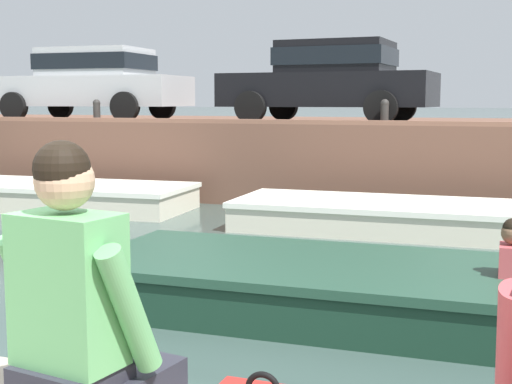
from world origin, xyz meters
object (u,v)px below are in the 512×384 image
object	(u,v)px
car_left_inner_black	(331,78)
motorboat_passing	(439,297)
boat_moored_central_cream	(444,219)
mooring_bollard_mid	(385,111)
person_seated_right	(78,312)
car_leftmost_silver	(92,81)
boat_moored_west_cream	(46,195)
mooring_bollard_west	(97,110)

from	to	relation	value
car_left_inner_black	motorboat_passing	bearing A→B (deg)	-68.98
boat_moored_central_cream	mooring_bollard_mid	distance (m)	2.73
person_seated_right	boat_moored_central_cream	bearing A→B (deg)	86.88
boat_moored_central_cream	car_left_inner_black	world-z (taller)	car_left_inner_black
car_leftmost_silver	person_seated_right	distance (m)	13.73
motorboat_passing	car_left_inner_black	bearing A→B (deg)	111.02
boat_moored_west_cream	person_seated_right	distance (m)	10.89
car_left_inner_black	mooring_bollard_mid	distance (m)	1.81
mooring_bollard_west	motorboat_passing	bearing A→B (deg)	-40.21
mooring_bollard_west	car_leftmost_silver	bearing A→B (deg)	125.85
car_leftmost_silver	car_left_inner_black	bearing A→B (deg)	-0.06
boat_moored_central_cream	mooring_bollard_mid	xyz separation A→B (m)	(-1.23, 1.90, 1.53)
mooring_bollard_mid	person_seated_right	size ratio (longest dim) A/B	0.46
car_leftmost_silver	mooring_bollard_mid	xyz separation A→B (m)	(6.61, -1.17, -0.61)
boat_moored_west_cream	motorboat_passing	distance (m)	8.63
mooring_bollard_west	person_seated_right	bearing A→B (deg)	-57.77
boat_moored_central_cream	boat_moored_west_cream	bearing A→B (deg)	178.40
car_leftmost_silver	mooring_bollard_west	bearing A→B (deg)	-54.15
person_seated_right	mooring_bollard_west	bearing A→B (deg)	122.23
boat_moored_west_cream	mooring_bollard_west	distance (m)	2.28
motorboat_passing	mooring_bollard_west	bearing A→B (deg)	139.79
boat_moored_central_cream	mooring_bollard_mid	bearing A→B (deg)	122.84
mooring_bollard_west	person_seated_right	xyz separation A→B (m)	(6.53, -10.36, -0.55)
boat_moored_central_cream	car_leftmost_silver	world-z (taller)	car_leftmost_silver
car_left_inner_black	mooring_bollard_west	size ratio (longest dim) A/B	9.19
boat_moored_central_cream	motorboat_passing	xyz separation A→B (m)	(0.36, -4.31, 0.02)
boat_moored_central_cream	car_left_inner_black	xyz separation A→B (m)	(-2.48, 3.07, 2.13)
motorboat_passing	car_left_inner_black	xyz separation A→B (m)	(-2.83, 7.37, 2.11)
mooring_bollard_mid	person_seated_right	xyz separation A→B (m)	(0.77, -10.36, -0.55)
boat_moored_west_cream	boat_moored_central_cream	world-z (taller)	boat_moored_west_cream
boat_moored_central_cream	person_seated_right	xyz separation A→B (m)	(-0.46, -8.45, 0.98)
mooring_bollard_mid	person_seated_right	distance (m)	10.40
boat_moored_west_cream	mooring_bollard_mid	size ratio (longest dim) A/B	13.11
boat_moored_west_cream	motorboat_passing	size ratio (longest dim) A/B	0.83
person_seated_right	mooring_bollard_mid	bearing A→B (deg)	94.23
boat_moored_west_cream	mooring_bollard_west	size ratio (longest dim) A/B	13.11
boat_moored_west_cream	car_leftmost_silver	size ratio (longest dim) A/B	1.35
person_seated_right	boat_moored_west_cream	bearing A→B (deg)	127.11
boat_moored_west_cream	car_leftmost_silver	bearing A→B (deg)	106.12
boat_moored_west_cream	motorboat_passing	bearing A→B (deg)	-31.46
boat_moored_central_cream	car_leftmost_silver	xyz separation A→B (m)	(-7.83, 3.07, 2.13)
boat_moored_west_cream	boat_moored_central_cream	xyz separation A→B (m)	(7.00, -0.20, -0.01)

